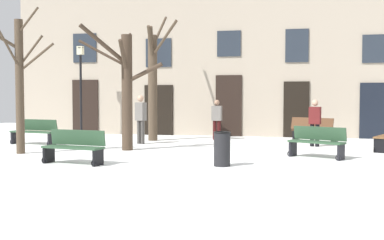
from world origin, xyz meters
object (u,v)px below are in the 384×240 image
object	(u,v)px
tree_right_of_center	(19,82)
person_crossing_plaza	(315,121)
tree_left_of_center	(126,86)
bench_facing_shops	(74,147)
person_by_shop_door	(217,118)
person_strolling	(141,117)
bench_back_to_back_left	(317,142)
bench_by_litter_bin	(313,130)
tree_foreground	(153,82)
bench_back_to_back_right	(34,131)
litter_bin	(222,149)
streetlamp	(81,81)

from	to	relation	value
tree_right_of_center	person_crossing_plaza	xyz separation A→B (m)	(8.70, 3.98, -1.28)
tree_left_of_center	bench_facing_shops	world-z (taller)	tree_left_of_center
tree_left_of_center	person_by_shop_door	size ratio (longest dim) A/B	2.46
person_strolling	bench_back_to_back_left	bearing A→B (deg)	1.50
bench_facing_shops	person_crossing_plaza	bearing A→B (deg)	52.41
bench_by_litter_bin	person_by_shop_door	size ratio (longest dim) A/B	1.07
tree_left_of_center	person_by_shop_door	xyz separation A→B (m)	(2.24, 4.23, -1.18)
tree_foreground	person_crossing_plaza	size ratio (longest dim) A/B	3.11
bench_back_to_back_right	person_crossing_plaza	xyz separation A→B (m)	(9.77, 1.42, 0.41)
tree_foreground	person_crossing_plaza	distance (m)	6.28
tree_left_of_center	bench_back_to_back_left	bearing A→B (deg)	-6.17
tree_foreground	litter_bin	world-z (taller)	tree_foreground
tree_foreground	bench_facing_shops	world-z (taller)	tree_foreground
tree_right_of_center	tree_foreground	size ratio (longest dim) A/B	0.86
tree_foreground	person_by_shop_door	world-z (taller)	tree_foreground
bench_back_to_back_right	person_by_shop_door	bearing A→B (deg)	38.58
streetlamp	person_crossing_plaza	size ratio (longest dim) A/B	2.46
bench_back_to_back_right	bench_by_litter_bin	bearing A→B (deg)	26.83
tree_left_of_center	person_by_shop_door	bearing A→B (deg)	62.11
tree_left_of_center	streetlamp	distance (m)	6.02
bench_back_to_back_left	bench_back_to_back_right	bearing A→B (deg)	-163.57
person_by_shop_door	person_crossing_plaza	world-z (taller)	person_crossing_plaza
tree_left_of_center	bench_by_litter_bin	distance (m)	7.24
bench_by_litter_bin	person_crossing_plaza	world-z (taller)	person_crossing_plaza
tree_right_of_center	person_strolling	xyz separation A→B (m)	(2.59, 3.57, -1.17)
tree_right_of_center	person_by_shop_door	size ratio (longest dim) A/B	2.70
bench_back_to_back_right	person_strolling	xyz separation A→B (m)	(3.65, 1.01, 0.51)
tree_right_of_center	person_strolling	size ratio (longest dim) A/B	2.43
bench_facing_shops	person_by_shop_door	world-z (taller)	person_by_shop_door
person_strolling	person_crossing_plaza	size ratio (longest dim) A/B	1.10
litter_bin	person_crossing_plaza	world-z (taller)	person_crossing_plaza
tree_foreground	bench_by_litter_bin	world-z (taller)	tree_foreground
tree_right_of_center	person_by_shop_door	distance (m)	7.75
litter_bin	bench_back_to_back_right	distance (m)	8.27
bench_facing_shops	bench_back_to_back_left	bearing A→B (deg)	32.61
streetlamp	bench_facing_shops	world-z (taller)	streetlamp
person_crossing_plaza	bench_back_to_back_left	bearing A→B (deg)	-73.55
tree_right_of_center	bench_facing_shops	world-z (taller)	tree_right_of_center
bench_by_litter_bin	bench_back_to_back_right	xyz separation A→B (m)	(-9.78, -2.81, -0.01)
bench_by_litter_bin	person_strolling	size ratio (longest dim) A/B	0.96
person_strolling	tree_right_of_center	bearing A→B (deg)	-100.57
tree_left_of_center	person_crossing_plaza	xyz separation A→B (m)	(5.93, 2.45, -1.17)
streetlamp	person_strolling	size ratio (longest dim) A/B	2.24
streetlamp	person_crossing_plaza	xyz separation A→B (m)	(9.70, -2.23, -1.52)
tree_left_of_center	bench_back_to_back_right	size ratio (longest dim) A/B	2.10
tree_left_of_center	litter_bin	distance (m)	4.75
tree_foreground	streetlamp	world-z (taller)	tree_foreground
tree_right_of_center	bench_by_litter_bin	distance (m)	10.37
tree_left_of_center	tree_foreground	bearing A→B (deg)	92.08
streetlamp	person_strolling	xyz separation A→B (m)	(3.58, -2.63, -1.42)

